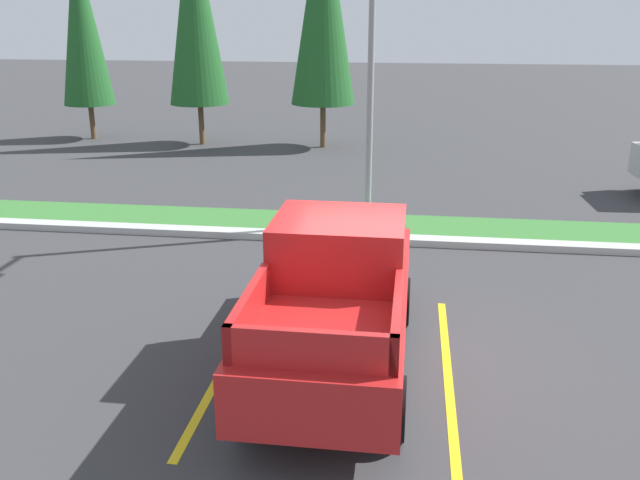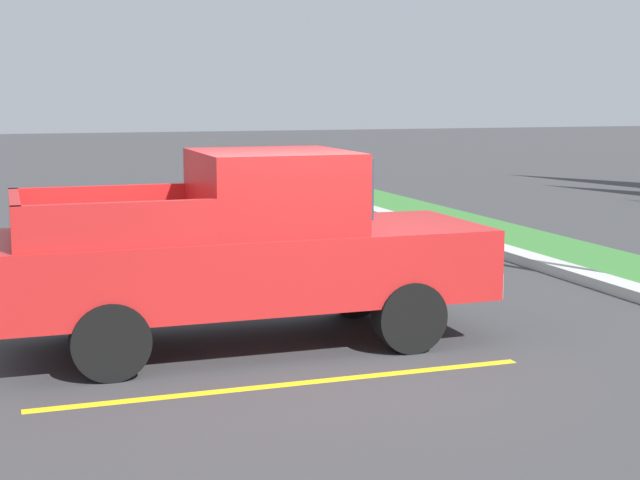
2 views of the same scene
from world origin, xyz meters
The scene contains 4 objects.
ground_plane centered at (0.00, 0.00, 0.00)m, with size 120.00×120.00×0.00m, color #38383A.
parking_line_near centered at (-2.15, -0.53, 0.00)m, with size 0.12×4.80×0.01m, color yellow.
parking_line_far centered at (0.95, -0.53, 0.00)m, with size 0.12×4.80×0.01m, color yellow.
pickup_truck_main centered at (-0.60, -0.48, 1.04)m, with size 2.00×5.24×2.10m.
Camera 2 is at (9.08, -3.01, 2.69)m, focal length 52.69 mm.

